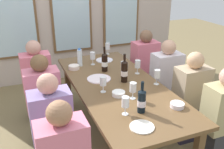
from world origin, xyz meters
TOP-DOWN VIEW (x-y plane):
  - ground_plane at (0.00, 0.00)m, footprint 12.00×12.00m
  - dining_table at (0.00, 0.00)m, footprint 0.93×2.16m
  - white_plate_0 at (-0.14, -0.85)m, footprint 0.21×0.21m
  - white_plate_1 at (-0.15, 0.20)m, footprint 0.28×0.28m
  - white_plate_2 at (0.13, 0.78)m, footprint 0.24×0.24m
  - wine_bottle_0 at (-0.03, -0.63)m, footprint 0.08×0.08m
  - wine_bottle_1 at (0.00, 0.41)m, footprint 0.08×0.08m
  - wine_bottle_2 at (0.10, 0.03)m, footprint 0.08×0.08m
  - tasting_bowl_0 at (-0.10, -0.26)m, footprint 0.14×0.14m
  - tasting_bowl_1 at (-0.34, 0.62)m, footprint 0.14×0.14m
  - tasting_bowl_2 at (0.32, -0.68)m, footprint 0.13×0.13m
  - water_bottle at (-0.24, 0.71)m, footprint 0.06×0.06m
  - wine_glass_0 at (0.27, 1.02)m, footprint 0.07×0.07m
  - wine_glass_1 at (0.17, 0.20)m, footprint 0.07×0.07m
  - wine_glass_2 at (-0.22, -0.13)m, footprint 0.07×0.07m
  - wine_glass_3 at (-0.19, -0.61)m, footprint 0.07×0.07m
  - wine_glass_4 at (0.35, 0.19)m, footprint 0.07×0.07m
  - wine_glass_5 at (0.40, -0.17)m, footprint 0.07×0.07m
  - wine_glass_6 at (-0.07, 0.69)m, footprint 0.07×0.07m
  - wine_glass_7 at (0.01, -0.37)m, footprint 0.07×0.07m
  - seated_person_0 at (-0.80, -0.31)m, footprint 0.38×0.24m
  - seated_person_1 at (0.80, -0.30)m, footprint 0.38×0.24m
  - seated_person_2 at (-0.80, 0.25)m, footprint 0.38×0.24m
  - seated_person_3 at (0.80, 0.22)m, footprint 0.38×0.24m
  - seated_person_4 at (-0.80, 0.85)m, footprint 0.38×0.24m
  - seated_person_5 at (0.80, 0.81)m, footprint 0.38×0.24m
  - seated_person_7 at (0.80, -0.79)m, footprint 0.38×0.24m

SIDE VIEW (x-z plane):
  - ground_plane at x=0.00m, z-range 0.00..0.00m
  - seated_person_0 at x=-0.80m, z-range -0.03..1.08m
  - seated_person_1 at x=0.80m, z-range -0.03..1.08m
  - seated_person_2 at x=-0.80m, z-range -0.03..1.08m
  - seated_person_3 at x=0.80m, z-range -0.03..1.08m
  - seated_person_4 at x=-0.80m, z-range -0.03..1.08m
  - seated_person_5 at x=0.80m, z-range -0.03..1.08m
  - seated_person_7 at x=0.80m, z-range -0.03..1.08m
  - dining_table at x=0.00m, z-range 0.30..1.04m
  - white_plate_0 at x=-0.14m, z-range 0.74..0.75m
  - white_plate_1 at x=-0.15m, z-range 0.74..0.75m
  - white_plate_2 at x=0.13m, z-range 0.74..0.75m
  - tasting_bowl_0 at x=-0.10m, z-range 0.74..0.78m
  - tasting_bowl_2 at x=0.32m, z-range 0.74..0.78m
  - tasting_bowl_1 at x=-0.34m, z-range 0.74..0.79m
  - water_bottle at x=-0.24m, z-range 0.73..0.97m
  - wine_bottle_0 at x=-0.03m, z-range 0.70..1.00m
  - wine_glass_5 at x=0.40m, z-range 0.77..0.94m
  - wine_glass_7 at x=0.01m, z-range 0.77..0.94m
  - wine_glass_0 at x=0.27m, z-range 0.77..0.94m
  - wine_glass_4 at x=0.35m, z-range 0.77..0.94m
  - wine_glass_1 at x=0.17m, z-range 0.77..0.95m
  - wine_glass_2 at x=-0.22m, z-range 0.77..0.95m
  - wine_glass_3 at x=-0.19m, z-range 0.77..0.95m
  - wine_glass_6 at x=-0.07m, z-range 0.77..0.95m
  - wine_bottle_1 at x=0.00m, z-range 0.70..1.02m
  - wine_bottle_2 at x=0.10m, z-range 0.70..1.04m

